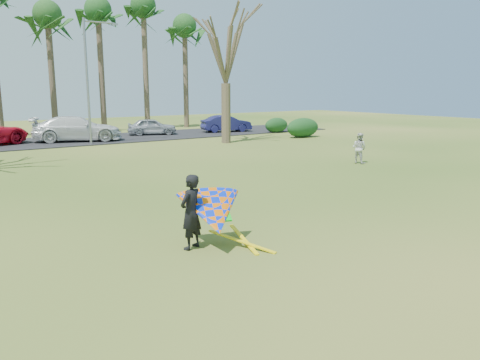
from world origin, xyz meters
TOP-DOWN VIEW (x-y plane):
  - ground at (0.00, 0.00)m, footprint 100.00×100.00m
  - parking_strip at (0.00, 25.00)m, footprint 46.00×7.00m
  - palm_6 at (2.00, 31.00)m, footprint 4.84×4.84m
  - palm_7 at (6.00, 31.00)m, footprint 4.84×4.84m
  - palm_8 at (10.00, 31.00)m, footprint 4.84×4.84m
  - palm_9 at (14.00, 31.00)m, footprint 4.84×4.84m
  - bare_tree_right at (10.00, 18.00)m, footprint 6.27×6.27m
  - streetlight at (2.16, 22.00)m, footprint 2.28×0.18m
  - hedge_near at (16.74, 17.68)m, footprint 2.93×1.33m
  - hedge_far at (17.49, 21.74)m, footprint 2.25×1.06m
  - car_3 at (1.82, 24.32)m, footprint 6.37×4.20m
  - car_4 at (7.98, 25.62)m, footprint 4.08×2.69m
  - car_5 at (14.19, 24.38)m, footprint 4.39×2.36m
  - pedestrian_a at (10.51, 6.76)m, footprint 0.70×0.83m
  - kite_flyer at (-2.05, 0.24)m, footprint 2.13×2.39m

SIDE VIEW (x-z plane):
  - ground at x=0.00m, z-range 0.00..0.00m
  - parking_strip at x=0.00m, z-range 0.00..0.06m
  - hedge_far at x=17.49m, z-range 0.00..1.25m
  - car_4 at x=7.98m, z-range 0.06..1.35m
  - hedge_near at x=16.74m, z-range 0.00..1.47m
  - car_5 at x=14.19m, z-range 0.06..1.44m
  - pedestrian_a at x=10.51m, z-range 0.00..1.51m
  - kite_flyer at x=-2.05m, z-range -0.16..1.86m
  - car_3 at x=1.82m, z-range 0.06..1.77m
  - streetlight at x=2.16m, z-range 0.46..8.46m
  - bare_tree_right at x=10.00m, z-range 1.96..11.17m
  - palm_6 at x=2.00m, z-range 3.75..14.59m
  - palm_9 at x=14.00m, z-range 3.75..14.59m
  - palm_7 at x=6.00m, z-range 4.08..15.62m
  - palm_8 at x=10.00m, z-range 4.40..16.64m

